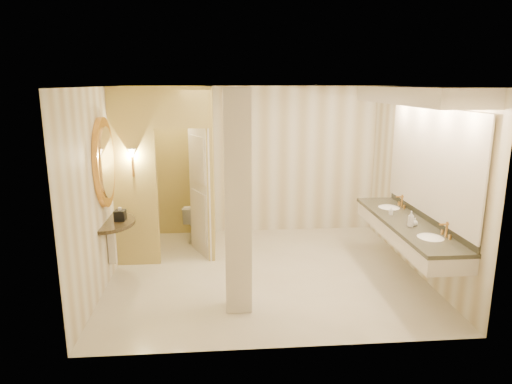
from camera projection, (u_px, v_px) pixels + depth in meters
floor at (265, 272)px, 6.80m from camera, size 4.50×4.50×0.00m
ceiling at (266, 87)px, 6.17m from camera, size 4.50×4.50×0.00m
wall_back at (255, 161)px, 8.42m from camera, size 4.50×0.02×2.70m
wall_front at (287, 227)px, 4.55m from camera, size 4.50×0.02×2.70m
wall_left at (104, 187)px, 6.30m from camera, size 0.02×4.00×2.70m
wall_right at (419, 181)px, 6.67m from camera, size 0.02×4.00×2.70m
toilet_closet at (190, 170)px, 7.32m from camera, size 1.50×1.55×2.70m
wall_sconce at (132, 154)px, 6.66m from camera, size 0.14×0.14×0.42m
vanity at (414, 168)px, 6.19m from camera, size 0.75×2.81×2.09m
console_shelf at (106, 189)px, 6.24m from camera, size 0.94×0.94×1.92m
pillar at (238, 204)px, 5.42m from camera, size 0.31×0.31×2.70m
tissue_box at (120, 215)px, 6.37m from camera, size 0.16×0.16×0.15m
toilet at (195, 221)px, 8.19m from camera, size 0.43×0.69×0.67m
soap_bottle_a at (391, 211)px, 6.64m from camera, size 0.06×0.06×0.12m
soap_bottle_b at (415, 222)px, 6.13m from camera, size 0.10×0.10×0.11m
soap_bottle_c at (411, 219)px, 6.07m from camera, size 0.10×0.11×0.22m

